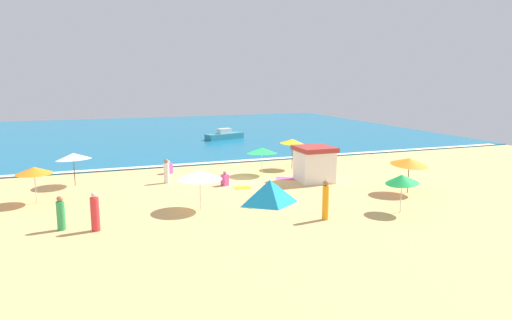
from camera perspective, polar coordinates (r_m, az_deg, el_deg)
name	(u,v)px	position (r m, az deg, el deg)	size (l,w,h in m)	color
ground_plane	(245,180)	(30.64, -1.33, -2.45)	(60.00, 60.00, 0.00)	#E5B26B
ocean_water	(171,132)	(57.49, -10.47, 3.39)	(60.00, 44.00, 0.10)	#146B93
wave_breaker_foam	(220,162)	(36.51, -4.55, -0.25)	(57.00, 0.70, 0.01)	white
lifeguard_cabana	(314,164)	(30.24, 7.24, -0.44)	(2.35, 2.46, 2.30)	white
beach_umbrella_0	(292,141)	(34.09, 4.53, 2.31)	(2.57, 2.57, 2.28)	#4C3823
beach_umbrella_1	(402,179)	(24.03, 17.68, -2.26)	(2.04, 2.01, 2.04)	silver
beach_umbrella_2	(73,156)	(30.80, -21.76, 0.42)	(2.97, 2.98, 2.16)	#4C3823
beach_umbrella_3	(200,175)	(23.59, -6.99, -1.83)	(2.56, 2.57, 2.07)	silver
beach_umbrella_4	(34,170)	(27.28, -25.86, -1.18)	(2.26, 2.27, 2.01)	silver
beach_umbrella_5	(409,162)	(28.25, 18.50, -0.18)	(2.58, 2.60, 2.19)	#4C3823
beach_umbrella_6	(262,151)	(31.86, 0.74, 1.18)	(2.73, 2.74, 1.99)	silver
beach_tent	(270,192)	(24.59, 1.72, -4.01)	(2.41, 1.76, 1.36)	#1999D8
beachgoer_0	(326,200)	(22.18, 8.63, -4.99)	(0.37, 0.37, 1.93)	orange
beachgoer_1	(61,214)	(22.30, -23.08, -6.20)	(0.44, 0.44, 1.57)	green
beachgoer_2	(169,168)	(33.08, -10.79, -0.97)	(0.57, 0.57, 0.94)	#D84CA5
beachgoer_3	(225,179)	(28.98, -3.89, -2.41)	(0.51, 0.51, 0.92)	#D84CA5
beachgoer_4	(167,172)	(30.09, -11.06, -1.44)	(0.51, 0.51, 1.57)	white
beachgoer_5	(95,213)	(21.61, -19.37, -6.22)	(0.45, 0.45, 1.76)	red
beach_towel_0	(288,178)	(31.03, 3.97, -2.30)	(1.85, 1.55, 0.01)	#D84CA5
beach_towel_1	(242,188)	(28.40, -1.70, -3.46)	(1.10, 0.90, 0.01)	orange
beach_towel_2	(255,205)	(24.63, -0.11, -5.60)	(1.61, 1.28, 0.01)	green
small_boat_0	(224,135)	(50.15, -3.95, 3.07)	(4.52, 2.61, 1.15)	teal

